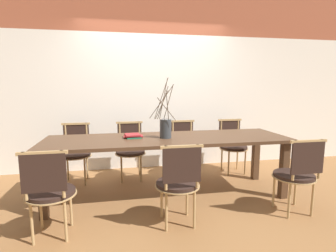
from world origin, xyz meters
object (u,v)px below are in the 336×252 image
chair_far_center (184,146)px  book_stack (133,136)px  chair_near_center (297,173)px  vase_centerpiece (166,127)px  dining_table (168,144)px

chair_far_center → book_stack: size_ratio=3.55×
chair_near_center → vase_centerpiece: size_ratio=1.15×
dining_table → chair_near_center: size_ratio=3.52×
chair_near_center → chair_far_center: 1.77m
chair_near_center → chair_far_center: size_ratio=1.00×
chair_far_center → book_stack: chair_far_center is taller
vase_centerpiece → dining_table: bearing=18.6°
book_stack → chair_far_center: bearing=38.6°
chair_far_center → book_stack: bearing=38.6°
vase_centerpiece → chair_far_center: bearing=60.4°
dining_table → vase_centerpiece: size_ratio=4.06×
chair_near_center → chair_far_center: (-0.91, 1.52, 0.00)m
chair_near_center → book_stack: 1.97m
dining_table → chair_far_center: (0.41, 0.76, -0.21)m
chair_near_center → book_stack: size_ratio=3.55×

